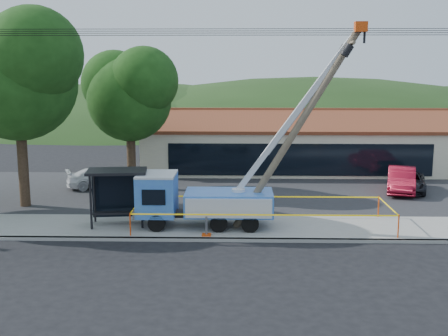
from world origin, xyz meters
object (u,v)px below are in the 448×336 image
object	(u,v)px
leaning_pole	(302,120)
car_dark	(408,193)
car_silver	(136,200)
car_white	(102,189)
bus_shelter	(117,184)
utility_truck	(202,197)
car_red	(401,193)

from	to	relation	value
leaning_pole	car_dark	distance (m)	12.40
car_silver	car_dark	bearing A→B (deg)	-26.17
leaning_pole	car_white	world-z (taller)	leaning_pole
bus_shelter	car_silver	distance (m)	5.97
utility_truck	car_silver	size ratio (longest dim) A/B	2.55
leaning_pole	car_white	bearing A→B (deg)	142.75
leaning_pole	car_white	xyz separation A→B (m)	(-11.64, 8.85, -5.26)
leaning_pole	car_red	xyz separation A→B (m)	(7.09, 8.09, -5.26)
utility_truck	car_dark	distance (m)	14.81
car_red	car_white	world-z (taller)	car_red
bus_shelter	car_white	size ratio (longest dim) A/B	0.69
car_silver	car_red	bearing A→B (deg)	-26.60
car_red	car_dark	world-z (taller)	car_red
car_white	car_silver	bearing A→B (deg)	-158.49
utility_truck	leaning_pole	xyz separation A→B (m)	(4.64, -0.07, 3.67)
utility_truck	car_silver	world-z (taller)	utility_truck
car_silver	car_dark	distance (m)	16.64
bus_shelter	car_red	xyz separation A→B (m)	(15.83, 7.75, -2.13)
utility_truck	car_white	world-z (taller)	utility_truck
car_red	car_dark	xyz separation A→B (m)	(0.48, 0.19, 0.00)
car_silver	car_white	bearing A→B (deg)	98.67
car_white	car_red	bearing A→B (deg)	-113.84
car_white	car_dark	world-z (taller)	car_white
leaning_pole	bus_shelter	world-z (taller)	leaning_pole
car_white	bus_shelter	bearing A→B (deg)	177.30
car_dark	car_silver	bearing A→B (deg)	-156.23
leaning_pole	utility_truck	bearing A→B (deg)	179.14
bus_shelter	car_dark	bearing A→B (deg)	19.05
utility_truck	car_red	size ratio (longest dim) A/B	2.31
utility_truck	car_red	bearing A→B (deg)	34.34
car_silver	leaning_pole	bearing A→B (deg)	-67.96
bus_shelter	car_white	xyz separation A→B (m)	(-2.90, 8.51, -2.13)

